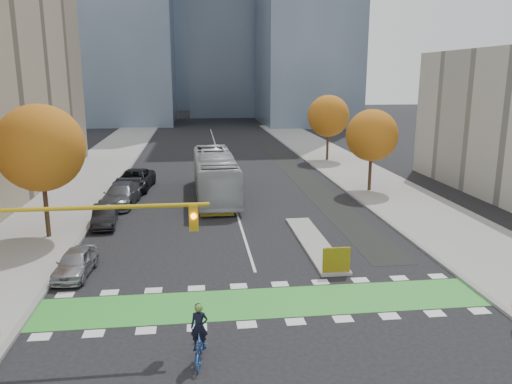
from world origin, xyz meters
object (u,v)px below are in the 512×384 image
object	(u,v)px
traffic_signal_west	(59,237)
cyclist	(200,342)
tree_east_near	(372,135)
tree_west	(40,148)
parked_car_b	(105,216)
parked_car_c	(121,195)
parked_car_d	(134,180)
tree_east_far	(328,116)
hazard_board	(336,260)
bus	(215,175)
parked_car_a	(75,263)

from	to	relation	value
traffic_signal_west	cyclist	world-z (taller)	traffic_signal_west
tree_east_near	tree_west	bearing A→B (deg)	-157.38
traffic_signal_west	parked_car_b	distance (m)	15.23
parked_car_c	parked_car_d	xyz separation A→B (m)	(0.40, 5.53, 0.03)
cyclist	parked_car_b	distance (m)	18.17
tree_east_near	tree_east_far	size ratio (longest dim) A/B	0.92
tree_east_far	parked_car_b	bearing A→B (deg)	-132.23
tree_east_near	parked_car_c	size ratio (longest dim) A/B	1.23
tree_west	parked_car_b	world-z (taller)	tree_west
tree_east_near	parked_car_b	world-z (taller)	tree_east_near
cyclist	tree_west	bearing A→B (deg)	127.30
tree_east_near	traffic_signal_west	bearing A→B (deg)	-131.52
hazard_board	bus	bearing A→B (deg)	107.03
bus	cyclist	bearing A→B (deg)	-94.94
parked_car_d	parked_car_a	bearing A→B (deg)	-86.69
hazard_board	tree_east_far	bearing A→B (deg)	75.88
traffic_signal_west	cyclist	bearing A→B (deg)	-24.50
cyclist	parked_car_d	world-z (taller)	cyclist
tree_east_near	tree_east_far	world-z (taller)	tree_east_far
tree_west	bus	bearing A→B (deg)	42.09
hazard_board	bus	xyz separation A→B (m)	(-5.34, 17.43, 1.05)
hazard_board	parked_car_d	distance (m)	24.37
hazard_board	cyclist	world-z (taller)	cyclist
hazard_board	tree_east_near	xyz separation A→B (m)	(8.00, 17.80, 4.06)
parked_car_b	hazard_board	bearing A→B (deg)	-42.63
tree_west	parked_car_c	xyz separation A→B (m)	(3.31, 7.71, -4.78)
traffic_signal_west	parked_car_b	xyz separation A→B (m)	(-1.07, 14.82, -3.34)
cyclist	parked_car_d	bearing A→B (deg)	106.59
bus	parked_car_d	size ratio (longest dim) A/B	2.14
hazard_board	parked_car_d	world-z (taller)	parked_car_d
hazard_board	bus	size ratio (longest dim) A/B	0.11
tree_west	parked_car_d	distance (m)	14.55
hazard_board	parked_car_c	bearing A→B (deg)	129.28
tree_west	tree_east_far	world-z (taller)	tree_west
tree_east_near	bus	size ratio (longest dim) A/B	0.53
tree_east_near	parked_car_d	size ratio (longest dim) A/B	1.14
bus	parked_car_d	xyz separation A→B (m)	(-6.95, 3.61, -0.99)
traffic_signal_west	parked_car_c	bearing A→B (deg)	92.14
cyclist	parked_car_b	world-z (taller)	cyclist
parked_car_a	parked_car_b	bearing A→B (deg)	94.05
parked_car_a	parked_car_c	world-z (taller)	parked_car_c
parked_car_a	tree_west	bearing A→B (deg)	119.68
parked_car_b	parked_car_c	xyz separation A→B (m)	(0.31, 5.40, 0.14)
parked_car_a	parked_car_c	size ratio (longest dim) A/B	0.68
tree_east_near	parked_car_a	bearing A→B (deg)	-142.26
tree_east_far	parked_car_d	xyz separation A→B (m)	(-20.79, -12.76, -4.38)
hazard_board	cyclist	distance (m)	9.83
bus	tree_east_far	bearing A→B (deg)	48.51
tree_east_far	cyclist	distance (m)	43.85
parked_car_c	cyclist	bearing A→B (deg)	-69.66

